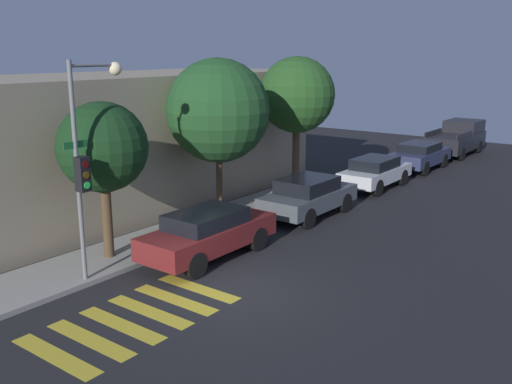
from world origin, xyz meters
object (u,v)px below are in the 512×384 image
object	(u,v)px
sedan_far_end	(375,172)
sedan_tail_of_row	(420,155)
pickup_truck	(457,138)
tree_near_corner	(103,148)
tree_far_end	(297,95)
traffic_light_pole	(88,148)
tree_midblock	(218,111)
sedan_near_corner	(208,233)
sedan_middle	(308,196)

from	to	relation	value
sedan_far_end	sedan_tail_of_row	bearing A→B (deg)	0.00
sedan_tail_of_row	pickup_truck	xyz separation A→B (m)	(5.91, 0.00, 0.21)
sedan_far_end	tree_near_corner	distance (m)	13.72
sedan_far_end	tree_near_corner	size ratio (longest dim) A/B	0.91
pickup_truck	tree_far_end	world-z (taller)	tree_far_end
traffic_light_pole	tree_far_end	size ratio (longest dim) A/B	1.00
pickup_truck	tree_midblock	bearing A→B (deg)	173.43
traffic_light_pole	tree_midblock	world-z (taller)	tree_midblock
sedan_near_corner	tree_far_end	bearing A→B (deg)	15.34
pickup_truck	tree_near_corner	size ratio (longest dim) A/B	1.11
pickup_truck	tree_midblock	xyz separation A→B (m)	(-19.42, 2.24, 3.06)
tree_near_corner	tree_midblock	bearing A→B (deg)	0.00
sedan_near_corner	pickup_truck	world-z (taller)	pickup_truck
traffic_light_pole	sedan_far_end	xyz separation A→B (m)	(14.48, -1.27, -2.90)
sedan_far_end	traffic_light_pole	bearing A→B (deg)	174.98
tree_midblock	sedan_near_corner	bearing A→B (deg)	-144.30
sedan_tail_of_row	tree_midblock	bearing A→B (deg)	170.60
tree_near_corner	tree_far_end	world-z (taller)	tree_far_end
traffic_light_pole	tree_near_corner	distance (m)	1.56
sedan_far_end	tree_near_corner	world-z (taller)	tree_near_corner
sedan_near_corner	sedan_tail_of_row	size ratio (longest dim) A/B	1.04
sedan_tail_of_row	sedan_far_end	bearing A→B (deg)	180.00
traffic_light_pole	sedan_tail_of_row	xyz separation A→B (m)	(19.77, -1.27, -2.88)
tree_midblock	traffic_light_pole	bearing A→B (deg)	-171.22
sedan_far_end	tree_far_end	xyz separation A→B (m)	(-3.18, 2.24, 3.52)
tree_near_corner	sedan_tail_of_row	bearing A→B (deg)	-6.87
traffic_light_pole	tree_midblock	distance (m)	6.34
pickup_truck	sedan_far_end	bearing A→B (deg)	-180.00
tree_far_end	tree_near_corner	bearing A→B (deg)	180.00
sedan_near_corner	sedan_far_end	xyz separation A→B (m)	(11.34, 0.00, -0.04)
sedan_far_end	sedan_tail_of_row	xyz separation A→B (m)	(5.29, 0.00, 0.02)
sedan_middle	pickup_truck	bearing A→B (deg)	0.00
pickup_truck	tree_near_corner	distance (m)	24.70
traffic_light_pole	tree_midblock	bearing A→B (deg)	8.78
tree_far_end	tree_midblock	bearing A→B (deg)	180.00
sedan_middle	pickup_truck	world-z (taller)	pickup_truck
tree_near_corner	sedan_near_corner	bearing A→B (deg)	-49.05
sedan_tail_of_row	traffic_light_pole	bearing A→B (deg)	176.32
sedan_tail_of_row	tree_near_corner	distance (m)	18.89
sedan_middle	sedan_tail_of_row	size ratio (longest dim) A/B	0.99
sedan_middle	sedan_far_end	size ratio (longest dim) A/B	1.01
sedan_near_corner	sedan_middle	world-z (taller)	sedan_middle
tree_midblock	tree_far_end	size ratio (longest dim) A/B	1.00
sedan_tail_of_row	tree_midblock	distance (m)	14.09
sedan_far_end	tree_far_end	bearing A→B (deg)	144.83
pickup_truck	sedan_tail_of_row	bearing A→B (deg)	-180.00
sedan_far_end	pickup_truck	distance (m)	11.20
traffic_light_pole	sedan_near_corner	world-z (taller)	traffic_light_pole
sedan_tail_of_row	tree_far_end	distance (m)	9.44
sedan_far_end	sedan_tail_of_row	size ratio (longest dim) A/B	0.98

